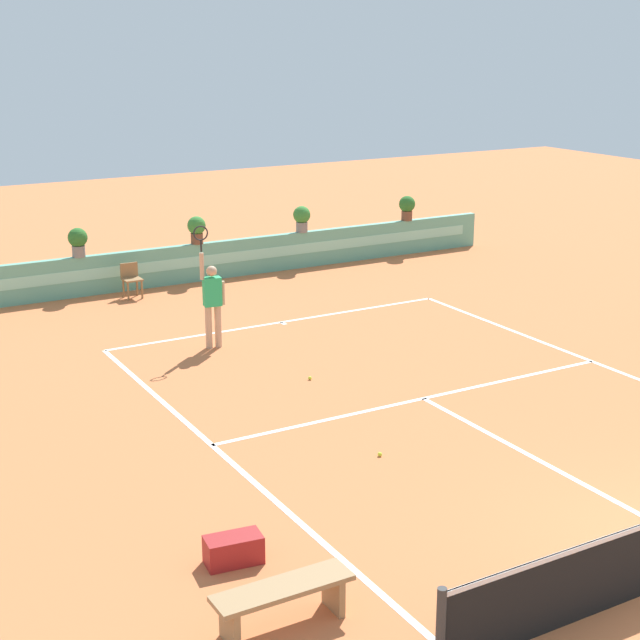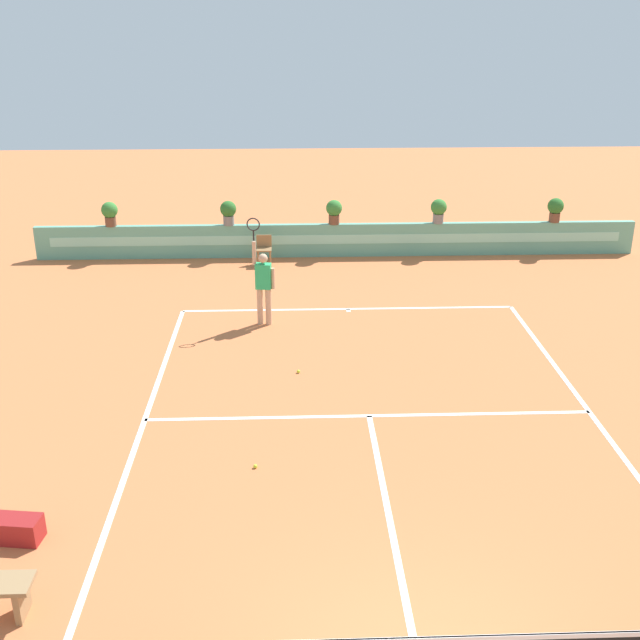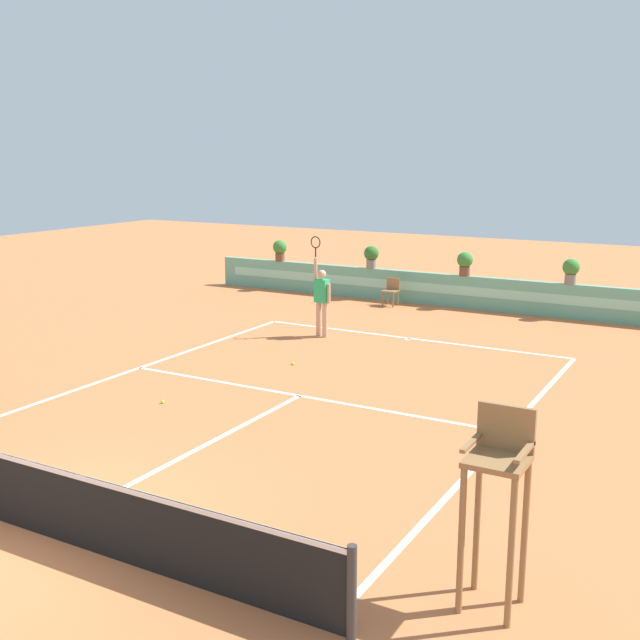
# 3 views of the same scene
# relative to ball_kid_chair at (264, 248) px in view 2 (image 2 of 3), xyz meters

# --- Properties ---
(ground_plane) EXTENTS (60.00, 60.00, 0.00)m
(ground_plane) POSITION_rel_ball_kid_chair_xyz_m (2.20, -9.66, -0.48)
(ground_plane) COLOR #C66B3D
(court_lines) EXTENTS (8.32, 11.94, 0.01)m
(court_lines) POSITION_rel_ball_kid_chair_xyz_m (2.20, -8.94, -0.47)
(court_lines) COLOR white
(court_lines) RESTS_ON ground
(back_wall_barrier) EXTENTS (18.00, 0.21, 1.00)m
(back_wall_barrier) POSITION_rel_ball_kid_chair_xyz_m (2.20, 0.73, 0.02)
(back_wall_barrier) COLOR #60A88E
(back_wall_barrier) RESTS_ON ground
(ball_kid_chair) EXTENTS (0.44, 0.44, 0.85)m
(ball_kid_chair) POSITION_rel_ball_kid_chair_xyz_m (0.00, 0.00, 0.00)
(ball_kid_chair) COLOR olive
(ball_kid_chair) RESTS_ON ground
(gear_bag) EXTENTS (0.74, 0.45, 0.36)m
(gear_bag) POSITION_rel_ball_kid_chair_xyz_m (-3.11, -12.65, -0.30)
(gear_bag) COLOR maroon
(gear_bag) RESTS_ON ground
(tennis_player) EXTENTS (0.62, 0.27, 2.58)m
(tennis_player) POSITION_rel_ball_kid_chair_xyz_m (0.14, -4.68, 0.57)
(tennis_player) COLOR tan
(tennis_player) RESTS_ON ground
(tennis_ball_near_baseline) EXTENTS (0.07, 0.07, 0.07)m
(tennis_ball_near_baseline) POSITION_rel_ball_kid_chair_xyz_m (0.17, -10.93, -0.44)
(tennis_ball_near_baseline) COLOR #CCE033
(tennis_ball_near_baseline) RESTS_ON ground
(tennis_ball_mid_court) EXTENTS (0.07, 0.07, 0.07)m
(tennis_ball_mid_court) POSITION_rel_ball_kid_chair_xyz_m (0.91, -7.39, -0.44)
(tennis_ball_mid_court) COLOR #CCE033
(tennis_ball_mid_court) RESTS_ON ground
(potted_plant_far_left) EXTENTS (0.48, 0.48, 0.72)m
(potted_plant_far_left) POSITION_rel_ball_kid_chair_xyz_m (-4.53, 0.73, 0.93)
(potted_plant_far_left) COLOR brown
(potted_plant_far_left) RESTS_ON back_wall_barrier
(potted_plant_right) EXTENTS (0.48, 0.48, 0.72)m
(potted_plant_right) POSITION_rel_ball_kid_chair_xyz_m (5.21, 0.73, 0.93)
(potted_plant_right) COLOR gray
(potted_plant_right) RESTS_ON back_wall_barrier
(potted_plant_far_right) EXTENTS (0.48, 0.48, 0.72)m
(potted_plant_far_right) POSITION_rel_ball_kid_chair_xyz_m (8.73, 0.73, 0.93)
(potted_plant_far_right) COLOR brown
(potted_plant_far_right) RESTS_ON back_wall_barrier
(potted_plant_left) EXTENTS (0.48, 0.48, 0.72)m
(potted_plant_left) POSITION_rel_ball_kid_chair_xyz_m (-1.05, 0.73, 0.93)
(potted_plant_left) COLOR gray
(potted_plant_left) RESTS_ON back_wall_barrier
(potted_plant_centre) EXTENTS (0.48, 0.48, 0.72)m
(potted_plant_centre) POSITION_rel_ball_kid_chair_xyz_m (2.08, 0.73, 0.93)
(potted_plant_centre) COLOR brown
(potted_plant_centre) RESTS_ON back_wall_barrier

